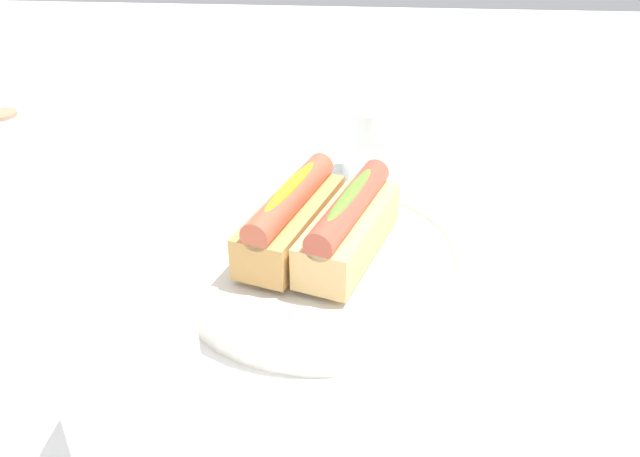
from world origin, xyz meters
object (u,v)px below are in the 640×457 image
(water_glass, at_px, (370,146))
(napkin_box, at_px, (140,378))
(hotdog_back, at_px, (291,217))
(serving_bowl, at_px, (320,262))
(hotdog_front, at_px, (349,225))
(paper_towel_roll, at_px, (17,176))

(water_glass, xyz_separation_m, napkin_box, (-0.45, 0.14, 0.04))
(hotdog_back, bearing_deg, water_glass, -17.50)
(serving_bowl, bearing_deg, hotdog_back, 78.45)
(hotdog_front, relative_size, paper_towel_roll, 1.18)
(hotdog_front, distance_m, hotdog_back, 0.06)
(water_glass, bearing_deg, serving_bowl, 169.25)
(water_glass, height_order, paper_towel_roll, paper_towel_roll)
(serving_bowl, height_order, paper_towel_roll, paper_towel_roll)
(serving_bowl, relative_size, water_glass, 3.04)
(hotdog_front, distance_m, paper_towel_roll, 0.35)
(serving_bowl, distance_m, hotdog_front, 0.05)
(napkin_box, bearing_deg, hotdog_front, -28.65)
(serving_bowl, distance_m, paper_towel_roll, 0.33)
(water_glass, height_order, napkin_box, napkin_box)
(hotdog_back, relative_size, napkin_box, 1.05)
(hotdog_front, height_order, water_glass, hotdog_front)
(hotdog_front, xyz_separation_m, hotdog_back, (0.01, 0.05, 0.00))
(paper_towel_roll, bearing_deg, hotdog_back, -101.47)
(serving_bowl, distance_m, napkin_box, 0.25)
(napkin_box, bearing_deg, paper_towel_roll, 38.88)
(hotdog_back, distance_m, napkin_box, 0.24)
(hotdog_front, xyz_separation_m, paper_towel_roll, (0.07, 0.34, 0.00))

